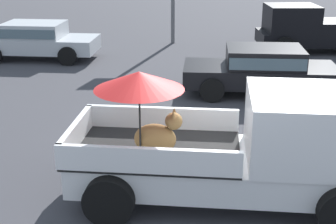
% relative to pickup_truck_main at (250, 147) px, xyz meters
% --- Properties ---
extents(ground_plane, '(80.00, 80.00, 0.00)m').
position_rel_pickup_truck_main_xyz_m(ground_plane, '(-0.40, 0.07, -0.98)').
color(ground_plane, '#38383D').
extents(pickup_truck_main, '(5.25, 2.77, 2.29)m').
position_rel_pickup_truck_main_xyz_m(pickup_truck_main, '(0.00, 0.00, 0.00)').
color(pickup_truck_main, black).
rests_on(pickup_truck_main, ground).
extents(pickup_truck_red, '(4.81, 2.18, 1.80)m').
position_rel_pickup_truck_main_xyz_m(pickup_truck_red, '(4.71, 11.47, -0.11)').
color(pickup_truck_red, black).
rests_on(pickup_truck_red, ground).
extents(parked_sedan_near, '(4.46, 2.31, 1.33)m').
position_rel_pickup_truck_main_xyz_m(parked_sedan_near, '(1.46, 6.02, -0.24)').
color(parked_sedan_near, black).
rests_on(parked_sedan_near, ground).
extents(parked_sedan_far, '(4.48, 2.37, 1.33)m').
position_rel_pickup_truck_main_xyz_m(parked_sedan_far, '(-5.87, 10.50, -0.24)').
color(parked_sedan_far, black).
rests_on(parked_sedan_far, ground).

